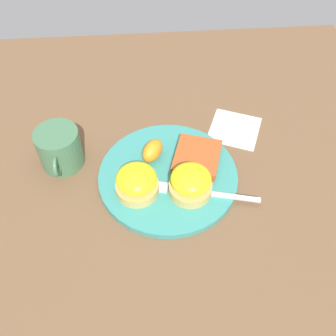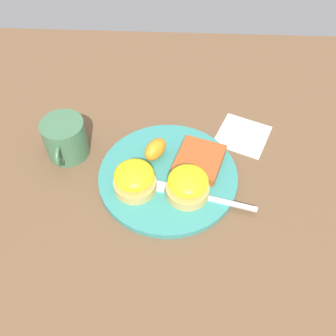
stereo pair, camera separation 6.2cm
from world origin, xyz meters
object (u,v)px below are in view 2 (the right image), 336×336
object	(u,v)px
sandwich_benedict_left	(134,179)
cup	(65,139)
sandwich_benedict_right	(188,185)
hashbrown_patty	(199,160)
orange_wedge	(155,149)
fork	(191,194)

from	to	relation	value
sandwich_benedict_left	cup	bearing A→B (deg)	-122.29
sandwich_benedict_right	hashbrown_patty	distance (m)	0.09
sandwich_benedict_left	sandwich_benedict_right	xyz separation A→B (m)	(0.01, 0.11, 0.00)
hashbrown_patty	orange_wedge	world-z (taller)	orange_wedge
sandwich_benedict_right	fork	distance (m)	0.03
sandwich_benedict_right	cup	size ratio (longest dim) A/B	0.72
fork	orange_wedge	bearing A→B (deg)	-142.05
sandwich_benedict_left	orange_wedge	bearing A→B (deg)	157.63
orange_wedge	fork	bearing A→B (deg)	37.95
sandwich_benedict_right	cup	bearing A→B (deg)	-112.58
sandwich_benedict_left	cup	xyz separation A→B (m)	(-0.10, -0.16, 0.00)
sandwich_benedict_left	orange_wedge	world-z (taller)	sandwich_benedict_left
sandwich_benedict_left	fork	world-z (taller)	sandwich_benedict_left
fork	sandwich_benedict_right	bearing A→B (deg)	-112.60
sandwich_benedict_right	cup	xyz separation A→B (m)	(-0.11, -0.26, 0.00)
hashbrown_patty	cup	world-z (taller)	cup
sandwich_benedict_right	hashbrown_patty	xyz separation A→B (m)	(-0.08, 0.02, -0.02)
fork	cup	bearing A→B (deg)	-112.58
orange_wedge	sandwich_benedict_right	bearing A→B (deg)	36.22
sandwich_benedict_right	orange_wedge	bearing A→B (deg)	-143.78
orange_wedge	cup	world-z (taller)	cup
fork	sandwich_benedict_left	bearing A→B (deg)	-96.26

